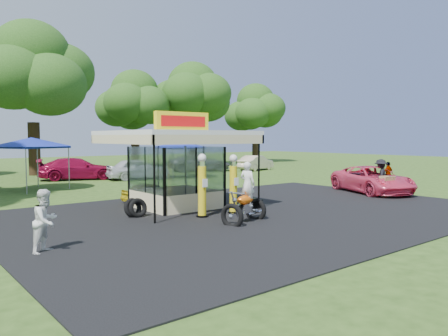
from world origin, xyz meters
The scene contains 23 objects.
ground centered at (0.00, 0.00, 0.00)m, with size 120.00×120.00×0.00m, color #2B4916.
asphalt_apron centered at (0.00, 2.00, 0.02)m, with size 20.00×14.00×0.04m, color black.
gas_station_kiosk centered at (-2.00, 4.99, 1.78)m, with size 5.40×5.40×4.18m.
gas_pump_left centered at (-2.49, 2.40, 1.19)m, with size 0.46×0.46×2.48m.
gas_pump_right centered at (-0.99, 2.32, 1.16)m, with size 0.45×0.45×2.42m.
motorcycle centered at (-1.76, 0.67, 0.90)m, with size 2.03×1.40×2.30m.
spare_tires centered at (-4.50, 4.02, 0.39)m, with size 0.93×0.57×0.79m.
a_frame_sign centered at (8.25, 1.00, 0.56)m, with size 0.68×0.74×1.11m.
kiosk_car centered at (-2.00, 7.20, 0.48)m, with size 1.13×2.82×0.96m, color yellow.
pink_sedan centered at (9.28, 2.50, 0.75)m, with size 2.50×5.41×1.50m, color #EC4066.
spectator_west centered at (-8.76, 0.92, 0.86)m, with size 0.84×0.65×1.72m, color white.
spectator_east_a centered at (9.69, 2.24, 0.95)m, with size 1.23×0.71×1.90m, color black.
spectator_east_b centered at (13.18, 3.83, 0.78)m, with size 0.91×0.38×1.56m, color gray.
bg_car_b centered at (-0.59, 20.55, 0.80)m, with size 2.25×5.53×1.60m, color maroon.
bg_car_c centered at (2.97, 17.88, 0.78)m, with size 1.85×4.59×1.56m, color silver.
bg_car_d centered at (11.11, 21.47, 0.79)m, with size 2.61×5.65×1.57m, color slate.
bg_car_e centered at (15.92, 19.05, 0.71)m, with size 1.49×4.28×1.41m, color beige.
tent_west centered at (-4.99, 15.96, 2.81)m, with size 4.44×4.44×3.11m.
tent_east centered at (6.00, 16.91, 2.57)m, with size 4.06×4.06×2.84m.
oak_far_c centered at (-1.93, 26.53, 7.78)m, with size 10.41×10.41×12.26m.
oak_far_d centered at (9.28, 30.49, 6.33)m, with size 8.34×8.34×9.92m.
oak_far_e centered at (15.48, 28.78, 7.11)m, with size 9.36×9.36×11.14m.
oak_far_f centered at (25.50, 29.37, 6.20)m, with size 8.01×8.01×9.65m.
Camera 1 is at (-12.31, -11.08, 3.09)m, focal length 35.00 mm.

